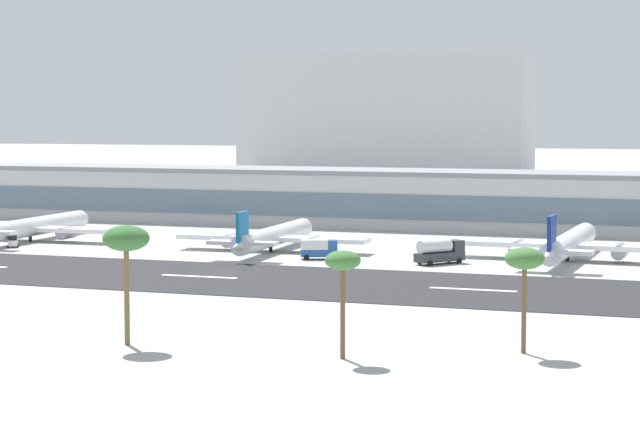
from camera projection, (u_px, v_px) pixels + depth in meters
ground_plane at (223, 274)px, 181.74m from camera, size 1400.00×1400.00×0.00m
runway_strip at (211, 277)px, 177.64m from camera, size 800.00×32.55×0.08m
runway_centreline_dash_4 at (199, 276)px, 178.24m from camera, size 12.00×1.20×0.01m
runway_centreline_dash_5 at (473, 289)px, 164.97m from camera, size 12.00×1.20×0.01m
terminal_building at (373, 198)px, 259.91m from camera, size 188.07×20.59×12.10m
distant_hotel_block at (385, 120)px, 410.64m from camera, size 97.17×28.06×44.06m
airliner_red_tail_gate_0 at (31, 227)px, 228.33m from camera, size 32.08×39.63×8.27m
airliner_blue_tail_gate_1 at (271, 237)px, 210.70m from camera, size 34.31×38.98×8.13m
airliner_navy_tail_gate_2 at (568, 244)px, 197.31m from camera, size 36.77×41.42×8.64m
service_baggage_tug_0 at (13, 241)px, 218.32m from camera, size 3.06×3.57×2.20m
service_fuel_truck_1 at (440, 251)px, 193.70m from camera, size 7.22×8.33×3.95m
service_box_truck_2 at (319, 248)px, 200.17m from camera, size 6.46×4.47×3.25m
palm_tree_0 at (126, 241)px, 124.88m from camera, size 4.83×4.83×12.41m
palm_tree_1 at (343, 265)px, 117.79m from camera, size 3.51×3.51×10.61m
palm_tree_2 at (525, 261)px, 120.51m from camera, size 3.98×3.98×10.62m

